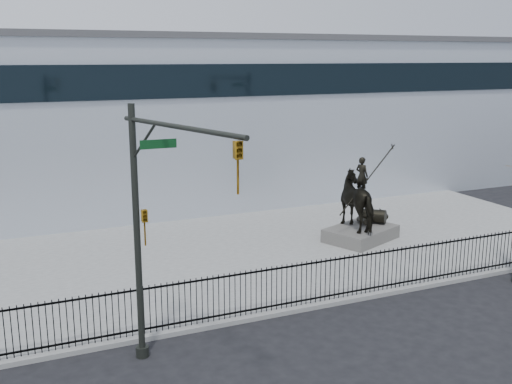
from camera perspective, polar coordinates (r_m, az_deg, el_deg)
name	(u,v)px	position (r m, az deg, el deg)	size (l,w,h in m)	color
ground	(359,316)	(19.91, 9.83, -11.59)	(120.00, 120.00, 0.00)	black
plaza	(268,251)	(25.58, 1.16, -5.63)	(30.00, 12.00, 0.15)	gray
building	(178,118)	(36.66, -7.43, 6.96)	(44.00, 14.00, 9.00)	silver
picket_fence	(340,277)	(20.53, 7.99, -8.02)	(22.10, 0.10, 1.50)	black
statue_plinth	(361,234)	(27.14, 9.94, -3.93)	(3.09, 2.12, 0.58)	#53514C
equestrian_statue	(363,201)	(26.80, 10.14, -0.82)	(3.68, 3.06, 3.35)	black
traffic_signal_left	(153,223)	(15.37, -9.76, -2.97)	(1.52, 4.84, 7.00)	#242722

